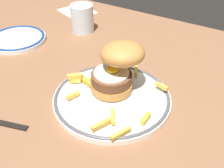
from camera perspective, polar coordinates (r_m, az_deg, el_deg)
The scene contains 7 objects.
ground_plane at distance 64.15cm, azimuth 0.95°, elevation -2.51°, with size 146.68×89.64×4.00cm, color brown.
dinner_plate at distance 59.12cm, azimuth -0.00°, elevation -2.93°, with size 25.61×25.61×1.60cm.
burger at distance 57.64cm, azimuth 1.18°, elevation 3.70°, with size 13.68×13.66×11.21cm.
fries_pile at distance 60.16cm, azimuth -1.47°, elevation -0.26°, with size 21.50×23.41×2.90cm.
water_glass at distance 88.43cm, azimuth -6.26°, elevation 13.24°, with size 7.16×7.16×8.57cm.
side_plate at distance 87.36cm, azimuth -19.38°, elevation 8.97°, with size 16.86×16.86×1.60cm.
napkin at distance 105.19cm, azimuth -7.35°, elevation 15.01°, with size 12.24×10.49×0.40cm, color silver.
Camera 1 is at (25.60, -42.64, 38.52)cm, focal length 43.35 mm.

